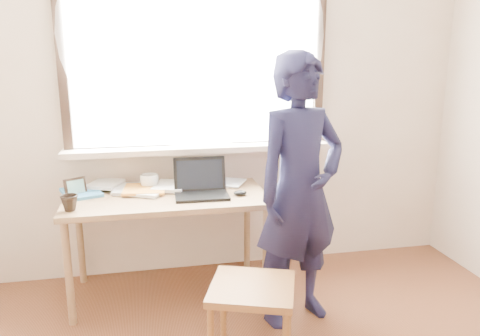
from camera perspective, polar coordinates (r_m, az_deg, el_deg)
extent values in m
cube|color=beige|center=(3.36, -1.77, 9.04)|extent=(3.50, 0.02, 2.60)
cube|color=white|center=(3.30, -5.29, 14.12)|extent=(1.70, 0.01, 1.30)
cube|color=black|center=(3.35, -5.01, 2.42)|extent=(1.82, 0.06, 0.06)
cube|color=black|center=(3.30, -21.03, 13.31)|extent=(0.06, 0.06, 1.30)
cube|color=black|center=(3.50, 9.65, 13.96)|extent=(0.06, 0.06, 1.30)
cube|color=beige|center=(3.28, -4.86, 2.36)|extent=(1.85, 0.20, 0.04)
cube|color=white|center=(3.23, -5.17, 15.91)|extent=(1.95, 0.02, 1.65)
cube|color=olive|center=(3.06, -8.91, -3.63)|extent=(1.28, 0.64, 0.04)
cylinder|color=olive|center=(2.97, -20.16, -12.05)|extent=(0.05, 0.05, 0.65)
cylinder|color=olive|center=(3.47, -18.91, -8.17)|extent=(0.05, 0.05, 0.65)
cylinder|color=olive|center=(3.02, 3.18, -10.74)|extent=(0.05, 0.05, 0.65)
cylinder|color=olive|center=(3.51, 0.87, -7.13)|extent=(0.05, 0.05, 0.65)
cube|color=black|center=(3.00, -4.68, -3.36)|extent=(0.34, 0.25, 0.02)
cube|color=black|center=(3.08, -4.94, -0.75)|extent=(0.34, 0.08, 0.22)
cube|color=black|center=(3.08, -4.94, -0.75)|extent=(0.30, 0.06, 0.18)
cube|color=black|center=(2.99, -4.67, -3.36)|extent=(0.30, 0.15, 0.00)
imported|color=white|center=(3.22, -10.98, -1.63)|extent=(0.14, 0.14, 0.10)
imported|color=black|center=(2.89, -20.07, -4.02)|extent=(0.12, 0.12, 0.09)
ellipsoid|color=black|center=(3.01, 0.01, -3.06)|extent=(0.09, 0.06, 0.03)
cube|color=white|center=(3.22, -18.79, -2.84)|extent=(0.32, 0.30, 0.02)
cube|color=teal|center=(3.29, -9.30, -2.02)|extent=(0.35, 0.33, 0.00)
cube|color=teal|center=(3.32, -14.29, -2.01)|extent=(0.35, 0.36, 0.01)
cube|color=red|center=(3.22, -17.74, -2.58)|extent=(0.30, 0.29, 0.01)
cube|color=white|center=(3.19, -14.68, -2.54)|extent=(0.35, 0.35, 0.01)
cube|color=white|center=(3.33, -18.21, -2.04)|extent=(0.22, 0.31, 0.00)
imported|color=white|center=(3.22, -15.22, -2.51)|extent=(0.21, 0.27, 0.02)
imported|color=white|center=(3.30, -2.45, -1.73)|extent=(0.25, 0.28, 0.02)
cube|color=black|center=(3.17, -19.43, -2.30)|extent=(0.13, 0.08, 0.11)
cube|color=#457F38|center=(3.17, -19.43, -2.30)|extent=(0.10, 0.06, 0.08)
cube|color=brown|center=(2.45, 1.50, -14.47)|extent=(0.53, 0.52, 0.04)
cylinder|color=brown|center=(2.73, -2.06, -16.52)|extent=(0.03, 0.03, 0.39)
cylinder|color=brown|center=(2.70, 5.92, -16.98)|extent=(0.03, 0.03, 0.39)
imported|color=black|center=(2.73, 7.29, -2.85)|extent=(0.67, 0.54, 1.60)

